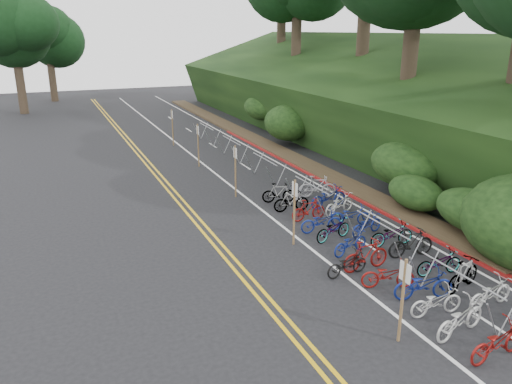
% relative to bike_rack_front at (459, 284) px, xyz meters
% --- Properties ---
extents(ground, '(120.00, 120.00, 0.00)m').
position_rel_bike_rack_front_xyz_m(ground, '(-2.72, 0.91, -0.86)').
color(ground, black).
rests_on(ground, ground).
extents(road_markings, '(7.47, 80.00, 0.01)m').
position_rel_bike_rack_front_xyz_m(road_markings, '(-2.08, 11.01, -0.86)').
color(road_markings, gold).
rests_on(road_markings, ground).
extents(red_curb, '(0.25, 28.00, 0.10)m').
position_rel_bike_rack_front_xyz_m(red_curb, '(2.98, 12.91, -0.81)').
color(red_curb, maroon).
rests_on(red_curb, ground).
extents(embankment, '(14.30, 48.14, 9.11)m').
position_rel_bike_rack_front_xyz_m(embankment, '(10.25, 19.95, 1.70)').
color(embankment, black).
rests_on(embankment, ground).
extents(bike_rack_front, '(1.14, 3.09, 1.18)m').
position_rel_bike_rack_front_xyz_m(bike_rack_front, '(0.00, 0.00, 0.00)').
color(bike_rack_front, '#909399').
rests_on(bike_rack_front, ground).
extents(bike_racks_rest, '(1.14, 23.00, 1.17)m').
position_rel_bike_rack_front_xyz_m(bike_racks_rest, '(0.28, 13.91, -0.01)').
color(bike_racks_rest, '#909399').
rests_on(bike_racks_rest, ground).
extents(signpost_near, '(0.08, 0.40, 2.30)m').
position_rel_bike_rack_front_xyz_m(signpost_near, '(-2.41, -0.52, 0.46)').
color(signpost_near, brown).
rests_on(signpost_near, ground).
extents(signposts_rest, '(0.08, 18.40, 2.50)m').
position_rel_bike_rack_front_xyz_m(signposts_rest, '(-2.12, 14.91, 0.57)').
color(signposts_rest, brown).
rests_on(signposts_rest, ground).
extents(bike_front, '(0.68, 1.58, 0.81)m').
position_rel_bike_rack_front_xyz_m(bike_front, '(-1.66, 3.05, -0.46)').
color(bike_front, black).
rests_on(bike_front, ground).
extents(bike_valet, '(3.45, 14.19, 1.07)m').
position_rel_bike_rack_front_xyz_m(bike_valet, '(0.25, 3.68, -0.39)').
color(bike_valet, maroon).
rests_on(bike_valet, ground).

